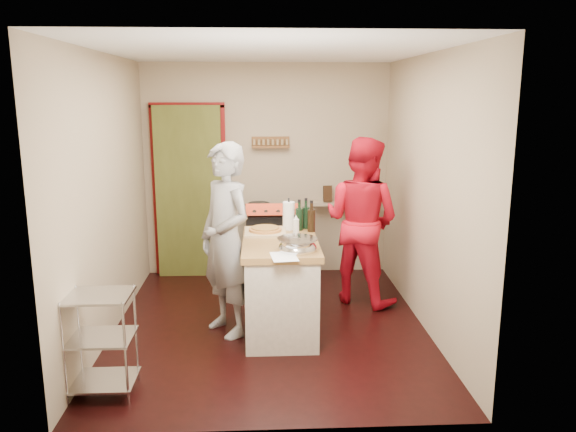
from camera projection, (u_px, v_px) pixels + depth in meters
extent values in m
plane|color=black|center=(270.00, 326.00, 5.51)|extent=(3.50, 3.50, 0.00)
cube|color=tan|center=(267.00, 171.00, 6.94)|extent=(3.00, 0.04, 2.60)
cube|color=#565B23|center=(191.00, 190.00, 7.00)|extent=(0.80, 0.40, 2.10)
cube|color=maroon|center=(156.00, 192.00, 6.91)|extent=(0.06, 0.06, 2.10)
cube|color=maroon|center=(224.00, 191.00, 6.95)|extent=(0.06, 0.06, 2.10)
cube|color=maroon|center=(187.00, 105.00, 6.71)|extent=(0.90, 0.06, 0.06)
cube|color=brown|center=(271.00, 147.00, 6.83)|extent=(0.46, 0.09, 0.03)
cube|color=brown|center=(271.00, 141.00, 6.86)|extent=(0.46, 0.02, 0.12)
cube|color=olive|center=(271.00, 142.00, 6.82)|extent=(0.42, 0.04, 0.07)
cube|color=tan|center=(343.00, 203.00, 6.97)|extent=(0.80, 0.18, 0.04)
cube|color=black|center=(328.00, 194.00, 6.94)|extent=(0.10, 0.14, 0.22)
cube|color=tan|center=(106.00, 197.00, 5.16)|extent=(0.04, 3.50, 2.60)
cube|color=tan|center=(427.00, 194.00, 5.31)|extent=(0.04, 3.50, 2.60)
cube|color=white|center=(268.00, 50.00, 4.96)|extent=(3.00, 3.50, 0.02)
cube|color=black|center=(272.00, 248.00, 6.82)|extent=(0.60, 0.55, 0.80)
cube|color=black|center=(271.00, 213.00, 6.73)|extent=(0.60, 0.55, 0.06)
cube|color=maroon|center=(272.00, 210.00, 6.44)|extent=(0.60, 0.15, 0.17)
cylinder|color=black|center=(259.00, 205.00, 6.84)|extent=(0.26, 0.26, 0.05)
cylinder|color=silver|center=(63.00, 355.00, 4.01)|extent=(0.02, 0.02, 0.80)
cylinder|color=silver|center=(126.00, 354.00, 4.03)|extent=(0.02, 0.02, 0.80)
cylinder|color=silver|center=(79.00, 334.00, 4.36)|extent=(0.02, 0.02, 0.80)
cylinder|color=silver|center=(136.00, 333.00, 4.38)|extent=(0.02, 0.02, 0.80)
cube|color=silver|center=(104.00, 380.00, 4.26)|extent=(0.48, 0.40, 0.02)
cube|color=silver|center=(101.00, 337.00, 4.18)|extent=(0.48, 0.40, 0.02)
cube|color=silver|center=(98.00, 296.00, 4.11)|extent=(0.48, 0.40, 0.02)
cube|color=beige|center=(280.00, 289.00, 5.33)|extent=(0.64, 1.13, 0.83)
cube|color=olive|center=(280.00, 243.00, 5.24)|extent=(0.70, 1.18, 0.06)
cube|color=tan|center=(265.00, 232.00, 5.49)|extent=(0.40, 0.40, 0.02)
cylinder|color=#C3893D|center=(265.00, 230.00, 5.48)|extent=(0.32, 0.32, 0.02)
ellipsoid|color=silver|center=(297.00, 244.00, 4.88)|extent=(0.35, 0.35, 0.11)
cylinder|color=white|center=(289.00, 216.00, 5.63)|extent=(0.12, 0.12, 0.28)
cylinder|color=silver|center=(296.00, 228.00, 5.35)|extent=(0.06, 0.06, 0.17)
cube|color=white|center=(284.00, 257.00, 4.69)|extent=(0.24, 0.32, 0.00)
cylinder|color=black|center=(306.00, 213.00, 5.66)|extent=(0.08, 0.08, 0.31)
cylinder|color=black|center=(311.00, 216.00, 5.53)|extent=(0.08, 0.08, 0.31)
cylinder|color=black|center=(299.00, 215.00, 5.59)|extent=(0.08, 0.08, 0.31)
imported|color=#B8B7BD|center=(226.00, 240.00, 5.18)|extent=(0.74, 0.79, 1.81)
imported|color=red|center=(361.00, 221.00, 6.02)|extent=(1.10, 1.07, 1.79)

